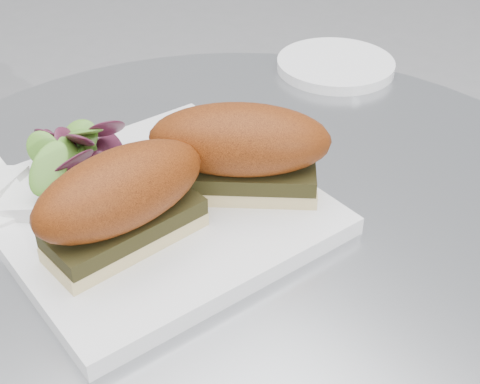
# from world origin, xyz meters

# --- Properties ---
(plate) EXTENTS (0.26, 0.26, 0.02)m
(plate) POSITION_xyz_m (-0.05, 0.05, 0.74)
(plate) COLOR white
(plate) RESTS_ON table
(sandwich_left) EXTENTS (0.15, 0.07, 0.08)m
(sandwich_left) POSITION_xyz_m (-0.10, 0.02, 0.79)
(sandwich_left) COLOR beige
(sandwich_left) RESTS_ON plate
(sandwich_right) EXTENTS (0.16, 0.15, 0.08)m
(sandwich_right) POSITION_xyz_m (0.02, 0.02, 0.79)
(sandwich_right) COLOR beige
(sandwich_right) RESTS_ON plate
(salad) EXTENTS (0.10, 0.10, 0.05)m
(salad) POSITION_xyz_m (-0.08, 0.13, 0.77)
(salad) COLOR #5E9530
(salad) RESTS_ON plate
(napkin) EXTENTS (0.13, 0.13, 0.02)m
(napkin) POSITION_xyz_m (-0.15, 0.13, 0.74)
(napkin) COLOR white
(napkin) RESTS_ON table
(saucer) EXTENTS (0.14, 0.14, 0.01)m
(saucer) POSITION_xyz_m (0.28, 0.16, 0.74)
(saucer) COLOR white
(saucer) RESTS_ON table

